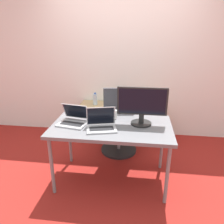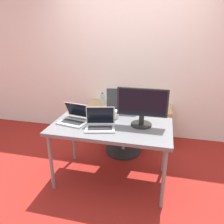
{
  "view_description": "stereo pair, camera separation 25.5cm",
  "coord_description": "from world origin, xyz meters",
  "px_view_note": "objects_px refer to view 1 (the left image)",
  "views": [
    {
      "loc": [
        0.31,
        -2.33,
        1.82
      ],
      "look_at": [
        0.0,
        0.04,
        0.91
      ],
      "focal_mm": 35.0,
      "sensor_mm": 36.0,
      "label": 1
    },
    {
      "loc": [
        0.56,
        -2.29,
        1.82
      ],
      "look_at": [
        0.0,
        0.04,
        0.91
      ],
      "focal_mm": 35.0,
      "sensor_mm": 36.0,
      "label": 2
    }
  ],
  "objects_px": {
    "office_chair": "(119,129)",
    "laptop_right": "(73,120)",
    "laptop_left": "(101,125)",
    "cabinet_left": "(96,121)",
    "water_bottle": "(95,99)",
    "coffee_cup_white": "(114,114)",
    "monitor": "(142,106)",
    "cabinet_right": "(147,123)",
    "coffee_cup_brown": "(103,115)"
  },
  "relations": [
    {
      "from": "office_chair",
      "to": "cabinet_left",
      "type": "bearing_deg",
      "value": 132.28
    },
    {
      "from": "monitor",
      "to": "coffee_cup_white",
      "type": "distance_m",
      "value": 0.41
    },
    {
      "from": "laptop_left",
      "to": "coffee_cup_white",
      "type": "height_order",
      "value": "laptop_left"
    },
    {
      "from": "water_bottle",
      "to": "coffee_cup_brown",
      "type": "xyz_separation_m",
      "value": [
        0.3,
        -1.01,
        0.12
      ]
    },
    {
      "from": "water_bottle",
      "to": "laptop_left",
      "type": "xyz_separation_m",
      "value": [
        0.33,
        -1.28,
        0.11
      ]
    },
    {
      "from": "water_bottle",
      "to": "monitor",
      "type": "xyz_separation_m",
      "value": [
        0.78,
        -1.1,
        0.29
      ]
    },
    {
      "from": "office_chair",
      "to": "coffee_cup_brown",
      "type": "height_order",
      "value": "office_chair"
    },
    {
      "from": "coffee_cup_white",
      "to": "monitor",
      "type": "bearing_deg",
      "value": -22.37
    },
    {
      "from": "cabinet_left",
      "to": "coffee_cup_brown",
      "type": "bearing_deg",
      "value": -73.31
    },
    {
      "from": "cabinet_left",
      "to": "laptop_left",
      "type": "relative_size",
      "value": 1.62
    },
    {
      "from": "water_bottle",
      "to": "laptop_left",
      "type": "height_order",
      "value": "laptop_left"
    },
    {
      "from": "laptop_left",
      "to": "laptop_right",
      "type": "bearing_deg",
      "value": 164.2
    },
    {
      "from": "coffee_cup_white",
      "to": "cabinet_left",
      "type": "bearing_deg",
      "value": 114.71
    },
    {
      "from": "water_bottle",
      "to": "coffee_cup_white",
      "type": "bearing_deg",
      "value": -65.34
    },
    {
      "from": "cabinet_left",
      "to": "cabinet_right",
      "type": "distance_m",
      "value": 0.91
    },
    {
      "from": "cabinet_left",
      "to": "coffee_cup_white",
      "type": "xyz_separation_m",
      "value": [
        0.44,
        -0.95,
        0.51
      ]
    },
    {
      "from": "coffee_cup_brown",
      "to": "laptop_right",
      "type": "bearing_deg",
      "value": -152.72
    },
    {
      "from": "cabinet_left",
      "to": "office_chair",
      "type": "bearing_deg",
      "value": -47.72
    },
    {
      "from": "cabinet_right",
      "to": "laptop_left",
      "type": "xyz_separation_m",
      "value": [
        -0.57,
        -1.28,
        0.51
      ]
    },
    {
      "from": "cabinet_left",
      "to": "monitor",
      "type": "distance_m",
      "value": 1.51
    },
    {
      "from": "water_bottle",
      "to": "coffee_cup_brown",
      "type": "bearing_deg",
      "value": -73.35
    },
    {
      "from": "laptop_right",
      "to": "coffee_cup_brown",
      "type": "bearing_deg",
      "value": 27.28
    },
    {
      "from": "cabinet_left",
      "to": "coffee_cup_white",
      "type": "height_order",
      "value": "coffee_cup_white"
    },
    {
      "from": "monitor",
      "to": "coffee_cup_white",
      "type": "height_order",
      "value": "monitor"
    },
    {
      "from": "office_chair",
      "to": "coffee_cup_white",
      "type": "height_order",
      "value": "office_chair"
    },
    {
      "from": "laptop_left",
      "to": "office_chair",
      "type": "bearing_deg",
      "value": 80.29
    },
    {
      "from": "office_chair",
      "to": "laptop_right",
      "type": "relative_size",
      "value": 2.99
    },
    {
      "from": "office_chair",
      "to": "monitor",
      "type": "relative_size",
      "value": 1.9
    },
    {
      "from": "water_bottle",
      "to": "laptop_left",
      "type": "bearing_deg",
      "value": -75.36
    },
    {
      "from": "cabinet_right",
      "to": "laptop_left",
      "type": "bearing_deg",
      "value": -114.15
    },
    {
      "from": "laptop_left",
      "to": "laptop_right",
      "type": "relative_size",
      "value": 1.03
    },
    {
      "from": "laptop_left",
      "to": "cabinet_left",
      "type": "bearing_deg",
      "value": 104.67
    },
    {
      "from": "cabinet_left",
      "to": "coffee_cup_brown",
      "type": "height_order",
      "value": "coffee_cup_brown"
    },
    {
      "from": "cabinet_left",
      "to": "coffee_cup_brown",
      "type": "distance_m",
      "value": 1.17
    },
    {
      "from": "coffee_cup_white",
      "to": "laptop_right",
      "type": "bearing_deg",
      "value": -153.87
    },
    {
      "from": "water_bottle",
      "to": "laptop_right",
      "type": "bearing_deg",
      "value": -91.11
    },
    {
      "from": "cabinet_right",
      "to": "laptop_right",
      "type": "relative_size",
      "value": 1.67
    },
    {
      "from": "office_chair",
      "to": "laptop_right",
      "type": "xyz_separation_m",
      "value": [
        -0.49,
        -0.67,
        0.39
      ]
    },
    {
      "from": "coffee_cup_brown",
      "to": "water_bottle",
      "type": "bearing_deg",
      "value": 106.65
    },
    {
      "from": "cabinet_left",
      "to": "monitor",
      "type": "xyz_separation_m",
      "value": [
        0.78,
        -1.09,
        0.69
      ]
    },
    {
      "from": "monitor",
      "to": "water_bottle",
      "type": "bearing_deg",
      "value": 125.52
    },
    {
      "from": "cabinet_right",
      "to": "coffee_cup_brown",
      "type": "distance_m",
      "value": 1.29
    },
    {
      "from": "office_chair",
      "to": "monitor",
      "type": "height_order",
      "value": "monitor"
    },
    {
      "from": "cabinet_left",
      "to": "coffee_cup_brown",
      "type": "relative_size",
      "value": 5.33
    },
    {
      "from": "laptop_left",
      "to": "coffee_cup_brown",
      "type": "height_order",
      "value": "laptop_left"
    },
    {
      "from": "water_bottle",
      "to": "monitor",
      "type": "relative_size",
      "value": 0.36
    },
    {
      "from": "cabinet_right",
      "to": "laptop_left",
      "type": "distance_m",
      "value": 1.49
    },
    {
      "from": "cabinet_left",
      "to": "laptop_right",
      "type": "height_order",
      "value": "laptop_right"
    },
    {
      "from": "cabinet_left",
      "to": "water_bottle",
      "type": "relative_size",
      "value": 2.94
    },
    {
      "from": "laptop_right",
      "to": "cabinet_left",
      "type": "bearing_deg",
      "value": 88.89
    }
  ]
}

